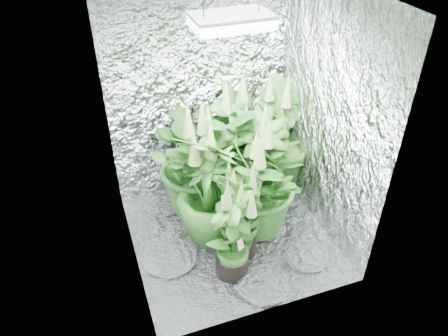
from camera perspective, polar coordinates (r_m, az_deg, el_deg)
name	(u,v)px	position (r m, az deg, el deg)	size (l,w,h in m)	color
ground	(229,235)	(3.80, 0.72, -8.74)	(1.60, 1.60, 0.00)	silver
walls	(230,136)	(3.18, 0.85, 4.26)	(1.62, 1.62, 2.00)	silver
grow_lamp	(232,21)	(2.84, 1.00, 18.65)	(0.50, 0.30, 0.22)	gray
plant_a	(198,160)	(3.75, -3.42, 1.07)	(1.05, 1.05, 1.11)	black
plant_b	(235,140)	(4.03, 1.51, 3.61)	(0.74, 0.74, 1.15)	black
plant_c	(278,141)	(4.02, 7.02, 3.58)	(0.71, 0.71, 1.16)	black
plant_d	(211,190)	(3.46, -1.71, -2.86)	(0.79, 0.79, 1.10)	black
plant_e	(256,186)	(3.51, 4.23, -2.38)	(0.90, 0.90, 1.06)	black
plant_f	(232,235)	(3.23, 1.10, -8.70)	(0.54, 0.54, 0.88)	black
plant_g	(241,213)	(3.39, 2.27, -5.92)	(0.48, 0.48, 0.90)	black
plant_h	(255,168)	(3.74, 4.05, -0.01)	(0.70, 0.70, 1.06)	black
circulation_fan	(264,167)	(4.31, 5.19, 0.17)	(0.17, 0.33, 0.38)	black
plant_label	(240,245)	(3.30, 2.16, -9.98)	(0.05, 0.01, 0.09)	white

